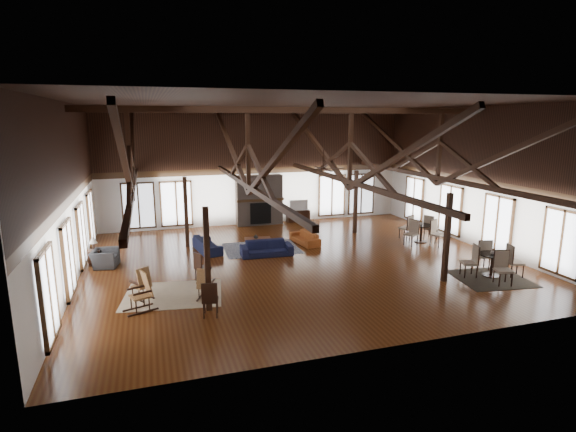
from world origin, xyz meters
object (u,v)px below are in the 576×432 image
object	(u,v)px
sofa_navy_left	(207,244)
cafe_table_near	(492,261)
sofa_navy_front	(267,248)
cafe_table_far	(421,230)
coffee_table	(258,239)
tv_console	(298,216)
armchair	(105,258)
sofa_orange	(305,238)

from	to	relation	value
sofa_navy_left	cafe_table_near	world-z (taller)	cafe_table_near
sofa_navy_front	sofa_navy_left	bearing A→B (deg)	151.95
sofa_navy_left	cafe_table_far	xyz separation A→B (m)	(9.39, -1.42, 0.27)
coffee_table	cafe_table_near	distance (m)	9.22
coffee_table	tv_console	distance (m)	5.48
coffee_table	tv_console	bearing A→B (deg)	62.82
cafe_table_near	cafe_table_far	world-z (taller)	cafe_table_near
sofa_navy_front	coffee_table	world-z (taller)	sofa_navy_front
tv_console	armchair	bearing A→B (deg)	-151.34
cafe_table_near	sofa_orange	bearing A→B (deg)	128.78
coffee_table	cafe_table_far	size ratio (longest dim) A/B	0.55
sofa_orange	tv_console	bearing A→B (deg)	156.61
sofa_orange	armchair	distance (m)	8.28
coffee_table	cafe_table_near	world-z (taller)	cafe_table_near
coffee_table	armchair	bearing A→B (deg)	-162.88
cafe_table_far	tv_console	bearing A→B (deg)	124.86
sofa_navy_left	cafe_table_far	distance (m)	9.50
sofa_navy_front	sofa_navy_left	xyz separation A→B (m)	(-2.22, 1.33, -0.02)
coffee_table	armchair	world-z (taller)	armchair
cafe_table_near	coffee_table	bearing A→B (deg)	139.54
sofa_orange	coffee_table	world-z (taller)	sofa_orange
sofa_navy_front	armchair	distance (m)	6.17
sofa_navy_front	sofa_orange	xyz separation A→B (m)	(2.09, 1.26, -0.05)
sofa_navy_left	cafe_table_far	size ratio (longest dim) A/B	0.93
sofa_orange	armchair	size ratio (longest dim) A/B	1.76
armchair	cafe_table_far	distance (m)	13.33
armchair	coffee_table	bearing A→B (deg)	-72.45
armchair	sofa_navy_front	bearing A→B (deg)	-83.80
sofa_navy_left	tv_console	distance (m)	6.91
sofa_orange	armchair	bearing A→B (deg)	-93.10
coffee_table	sofa_orange	bearing A→B (deg)	11.14
sofa_orange	tv_console	world-z (taller)	tv_console
sofa_orange	cafe_table_far	bearing A→B (deg)	66.51
cafe_table_near	tv_console	distance (m)	10.99
cafe_table_far	tv_console	size ratio (longest dim) A/B	1.74
sofa_navy_left	coffee_table	world-z (taller)	sofa_navy_left
sofa_navy_left	tv_console	xyz separation A→B (m)	(5.45, 4.25, 0.02)
coffee_table	cafe_table_far	distance (m)	7.37
armchair	cafe_table_far	bearing A→B (deg)	-81.90
coffee_table	armchair	xyz separation A→B (m)	(-6.07, -0.76, -0.04)
sofa_orange	coffee_table	distance (m)	2.18
sofa_orange	armchair	world-z (taller)	armchair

